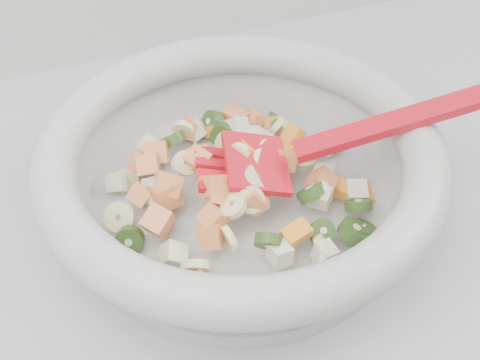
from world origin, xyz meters
name	(u,v)px	position (x,y,z in m)	size (l,w,h in m)	color
mixing_bowl	(241,172)	(0.03, 1.41, 0.96)	(0.45, 0.37, 0.14)	#B8B9B6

